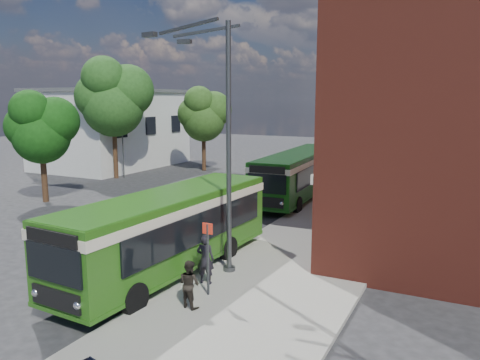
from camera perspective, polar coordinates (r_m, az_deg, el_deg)
The scene contains 14 objects.
ground at distance 21.89m, azimuth -11.02°, elevation -7.30°, with size 120.00×120.00×0.00m, color #262628.
pavement at distance 25.97m, azimuth 12.70°, elevation -4.46°, with size 6.00×48.00×0.15m, color gray.
kerb_line at distance 26.85m, azimuth 6.35°, elevation -3.97°, with size 0.12×48.00×0.01m, color beige.
white_building at distance 46.39m, azimuth -15.31°, elevation 6.13°, with size 9.40×13.40×7.30m.
flagpole at distance 38.92m, azimuth -14.19°, elevation 7.41°, with size 0.95×0.10×9.00m.
street_lamp at distance 16.67m, azimuth -2.49°, elevation 4.34°, with size 2.96×2.38×9.00m.
bus_stop_sign at distance 15.11m, azimuth -3.94°, elevation -9.01°, with size 0.35×0.08×2.52m.
bus_front at distance 17.32m, azimuth -8.63°, elevation -5.52°, with size 3.10×10.33×3.02m.
bus_rear at distance 30.46m, azimuth 7.26°, elevation 1.17°, with size 3.14×12.23×3.02m.
pedestrian_a at distance 16.18m, azimuth -4.25°, elevation -9.59°, with size 0.63×0.41×1.72m, color black.
pedestrian_b at distance 14.52m, azimuth -6.19°, elevation -12.48°, with size 0.71×0.56×1.47m, color black.
tree_left at distance 31.28m, azimuth -23.14°, elevation 5.98°, with size 4.11×3.91×6.94m.
tree_mid at distance 38.95m, azimuth -15.23°, elevation 9.78°, with size 5.73×5.45×9.68m.
tree_right at distance 41.99m, azimuth -4.45°, elevation 8.06°, with size 4.45×4.24×7.52m.
Camera 1 is at (12.91, -16.49, 6.38)m, focal length 35.00 mm.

